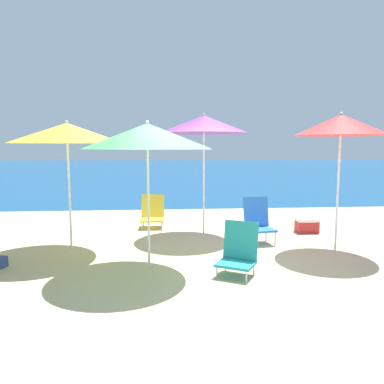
{
  "coord_description": "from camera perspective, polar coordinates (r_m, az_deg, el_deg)",
  "views": [
    {
      "loc": [
        -0.71,
        -5.37,
        1.77
      ],
      "look_at": [
        -0.19,
        0.96,
        1.0
      ],
      "focal_mm": 35.0,
      "sensor_mm": 36.0,
      "label": 1
    }
  ],
  "objects": [
    {
      "name": "beach_umbrella_green",
      "position": [
        5.35,
        -6.8,
        8.42
      ],
      "size": [
        1.83,
        1.83,
        2.14
      ],
      "color": "white",
      "rests_on": "ground"
    },
    {
      "name": "beach_chair_yellow",
      "position": [
        8.36,
        -6.03,
        -3.13
      ],
      "size": [
        0.53,
        0.59,
        0.71
      ],
      "rotation": [
        0.0,
        0.0,
        -0.04
      ],
      "color": "silver",
      "rests_on": "ground"
    },
    {
      "name": "cooler_box",
      "position": [
        8.15,
        17.1,
        -4.87
      ],
      "size": [
        0.44,
        0.3,
        0.3
      ],
      "color": "#B72828",
      "rests_on": "ground"
    },
    {
      "name": "ground_plane",
      "position": [
        5.7,
        2.71,
        -11.18
      ],
      "size": [
        60.0,
        60.0,
        0.0
      ],
      "primitive_type": "plane",
      "color": "#C6B284"
    },
    {
      "name": "beach_chair_blue",
      "position": [
        7.06,
        10.03,
        -4.23
      ],
      "size": [
        0.55,
        0.58,
        0.83
      ],
      "rotation": [
        0.0,
        0.0,
        0.16
      ],
      "color": "silver",
      "rests_on": "ground"
    },
    {
      "name": "beach_umbrella_purple",
      "position": [
        7.51,
        1.84,
        10.27
      ],
      "size": [
        1.77,
        1.77,
        2.43
      ],
      "color": "white",
      "rests_on": "ground"
    },
    {
      "name": "beach_chair_teal",
      "position": [
        5.31,
        7.11,
        -8.87
      ],
      "size": [
        0.66,
        0.66,
        0.73
      ],
      "rotation": [
        0.0,
        0.0,
        -0.52
      ],
      "color": "silver",
      "rests_on": "ground"
    },
    {
      "name": "beach_umbrella_red",
      "position": [
        6.77,
        21.75,
        9.44
      ],
      "size": [
        1.53,
        1.53,
        2.34
      ],
      "color": "white",
      "rests_on": "ground"
    },
    {
      "name": "beach_umbrella_yellow",
      "position": [
        6.64,
        -18.5,
        8.49
      ],
      "size": [
        1.89,
        1.89,
        2.2
      ],
      "color": "white",
      "rests_on": "ground"
    },
    {
      "name": "sea_water",
      "position": [
        30.57,
        -3.4,
        3.56
      ],
      "size": [
        60.0,
        40.0,
        0.01
      ],
      "color": "navy",
      "rests_on": "ground"
    }
  ]
}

